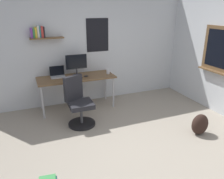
{
  "coord_description": "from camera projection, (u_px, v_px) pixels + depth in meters",
  "views": [
    {
      "loc": [
        -1.34,
        -2.53,
        2.14
      ],
      "look_at": [
        -0.03,
        0.72,
        0.85
      ],
      "focal_mm": 35.76,
      "sensor_mm": 36.0,
      "label": 1
    }
  ],
  "objects": [
    {
      "name": "ground_plane",
      "position": [
        131.0,
        156.0,
        3.41
      ],
      "size": [
        5.2,
        5.2,
        0.0
      ],
      "primitive_type": "plane",
      "color": "#9E9384",
      "rests_on": "ground"
    },
    {
      "name": "wall_back",
      "position": [
        85.0,
        47.0,
        5.09
      ],
      "size": [
        5.0,
        0.3,
        2.6
      ],
      "color": "silver",
      "rests_on": "ground"
    },
    {
      "name": "desk",
      "position": [
        76.0,
        80.0,
        4.85
      ],
      "size": [
        1.65,
        0.63,
        0.73
      ],
      "color": "brown",
      "rests_on": "ground"
    },
    {
      "name": "office_chair",
      "position": [
        79.0,
        104.0,
        4.24
      ],
      "size": [
        0.54,
        0.56,
        0.95
      ],
      "color": "black",
      "rests_on": "ground"
    },
    {
      "name": "laptop",
      "position": [
        58.0,
        74.0,
        4.81
      ],
      "size": [
        0.31,
        0.21,
        0.23
      ],
      "color": "#ADAFB5",
      "rests_on": "desk"
    },
    {
      "name": "monitor_primary",
      "position": [
        76.0,
        63.0,
        4.84
      ],
      "size": [
        0.46,
        0.17,
        0.46
      ],
      "color": "#38383D",
      "rests_on": "desk"
    },
    {
      "name": "keyboard",
      "position": [
        73.0,
        78.0,
        4.73
      ],
      "size": [
        0.37,
        0.13,
        0.02
      ],
      "primitive_type": "cube",
      "color": "black",
      "rests_on": "desk"
    },
    {
      "name": "computer_mouse",
      "position": [
        86.0,
        76.0,
        4.82
      ],
      "size": [
        0.1,
        0.06,
        0.03
      ],
      "primitive_type": "ellipsoid",
      "color": "#262628",
      "rests_on": "desk"
    },
    {
      "name": "coffee_mug",
      "position": [
        108.0,
        72.0,
        5.04
      ],
      "size": [
        0.08,
        0.08,
        0.09
      ],
      "primitive_type": "cylinder",
      "color": "silver",
      "rests_on": "desk"
    },
    {
      "name": "backpack",
      "position": [
        200.0,
        124.0,
        3.95
      ],
      "size": [
        0.32,
        0.22,
        0.38
      ],
      "primitive_type": "ellipsoid",
      "color": "black",
      "rests_on": "ground"
    }
  ]
}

